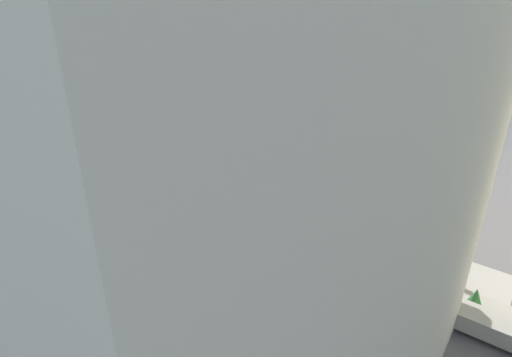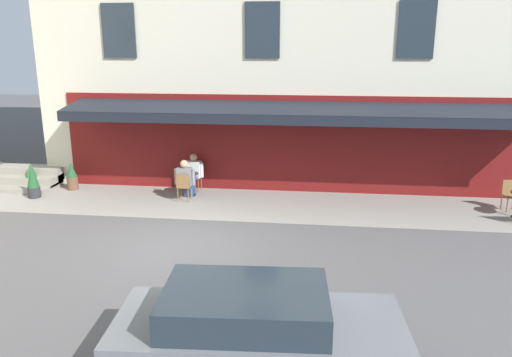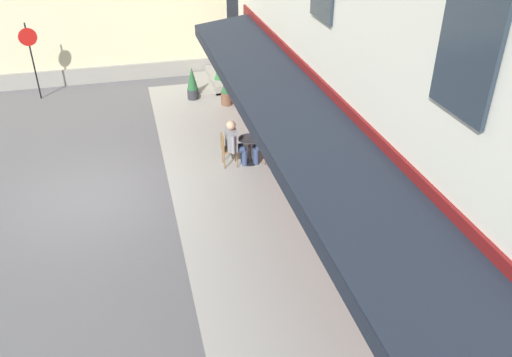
# 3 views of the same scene
# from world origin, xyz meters

# --- Properties ---
(ground_plane) EXTENTS (70.00, 70.00, 0.00)m
(ground_plane) POSITION_xyz_m (0.00, 0.00, 0.00)
(ground_plane) COLOR #565456
(sidewalk_cafe_terrace) EXTENTS (20.50, 3.20, 0.01)m
(sidewalk_cafe_terrace) POSITION_xyz_m (-3.25, -3.40, 0.00)
(sidewalk_cafe_terrace) COLOR gray
(sidewalk_cafe_terrace) RESTS_ON ground_plane
(back_alley_steps) EXTENTS (2.40, 1.75, 0.60)m
(back_alley_steps) POSITION_xyz_m (6.60, -4.59, 0.24)
(back_alley_steps) COLOR gray
(back_alley_steps) RESTS_ON ground_plane
(cafe_chair_wicker_kerbside) EXTENTS (0.45, 0.45, 0.91)m
(cafe_chair_wicker_kerbside) POSITION_xyz_m (-9.17, -3.72, 0.55)
(cafe_chair_wicker_kerbside) COLOR olive
(cafe_chair_wicker_kerbside) RESTS_ON ground_plane
(cafe_table_mid_terrace) EXTENTS (0.60, 0.60, 0.75)m
(cafe_table_mid_terrace) POSITION_xyz_m (0.61, -4.05, 0.49)
(cafe_table_mid_terrace) COLOR black
(cafe_table_mid_terrace) RESTS_ON ground_plane
(cafe_chair_wicker_facing_street) EXTENTS (0.41, 0.41, 0.91)m
(cafe_chair_wicker_facing_street) POSITION_xyz_m (0.63, -3.42, 0.55)
(cafe_chair_wicker_facing_street) COLOR olive
(cafe_chair_wicker_facing_street) RESTS_ON ground_plane
(cafe_chair_wicker_back_row) EXTENTS (0.43, 0.43, 0.91)m
(cafe_chair_wicker_back_row) POSITION_xyz_m (0.55, -4.68, 0.55)
(cafe_chair_wicker_back_row) COLOR olive
(cafe_chair_wicker_back_row) RESTS_ON ground_plane
(seated_patron_in_grey) EXTENTS (0.66, 0.55, 1.30)m
(seated_patron_in_grey) POSITION_xyz_m (0.62, -3.64, 0.70)
(seated_patron_in_grey) COLOR navy
(seated_patron_in_grey) RESTS_ON ground_plane
(seated_companion_in_white) EXTENTS (0.65, 0.56, 1.29)m
(seated_companion_in_white) POSITION_xyz_m (0.57, -4.47, 0.69)
(seated_companion_in_white) COLOR navy
(seated_companion_in_white) RESTS_ON ground_plane
(potted_plant_under_sign) EXTENTS (0.46, 0.46, 0.85)m
(potted_plant_under_sign) POSITION_xyz_m (6.22, -4.31, 0.42)
(potted_plant_under_sign) COLOR #4C4C51
(potted_plant_under_sign) RESTS_ON ground_plane
(potted_plant_mid_terrace) EXTENTS (0.37, 0.37, 0.94)m
(potted_plant_mid_terrace) POSITION_xyz_m (4.73, -4.26, 0.46)
(potted_plant_mid_terrace) COLOR brown
(potted_plant_mid_terrace) RESTS_ON ground_plane
(potted_plant_by_steps) EXTENTS (0.39, 0.39, 1.13)m
(potted_plant_by_steps) POSITION_xyz_m (5.52, -3.24, 0.55)
(potted_plant_by_steps) COLOR #2D2D33
(potted_plant_by_steps) RESTS_ON ground_plane
(parked_car_grey) EXTENTS (4.40, 2.05, 1.33)m
(parked_car_grey) POSITION_xyz_m (-2.60, 4.58, 0.71)
(parked_car_grey) COLOR slate
(parked_car_grey) RESTS_ON ground_plane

